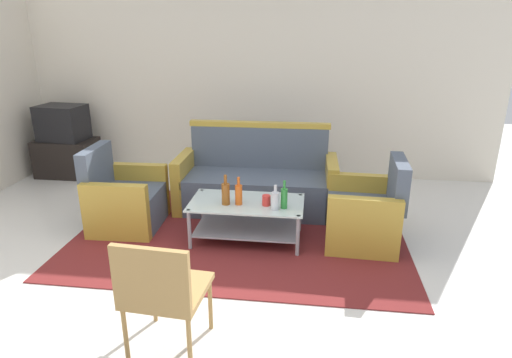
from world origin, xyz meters
TOP-DOWN VIEW (x-y plane):
  - ground_plane at (0.00, 0.00)m, footprint 14.00×14.00m
  - wall_back at (0.00, 3.06)m, footprint 6.52×0.12m
  - rug at (0.09, 0.98)m, footprint 3.29×2.23m
  - couch at (0.17, 1.70)m, footprint 1.81×0.76m
  - armchair_left at (-1.15, 1.05)m, footprint 0.72×0.78m
  - armchair_right at (1.32, 1.00)m, footprint 0.73×0.79m
  - coffee_table at (0.18, 0.88)m, footprint 1.10×0.60m
  - bottle_orange at (0.11, 0.82)m, footprint 0.07×0.07m
  - bottle_brown at (-0.01, 0.80)m, footprint 0.08×0.08m
  - bottle_green at (0.54, 0.78)m, footprint 0.06×0.06m
  - bottle_clear at (0.46, 0.74)m, footprint 0.08×0.08m
  - cup at (0.37, 0.83)m, footprint 0.08×0.08m
  - tv_stand at (-2.64, 2.55)m, footprint 0.80×0.50m
  - television at (-2.64, 2.55)m, footprint 0.64×0.50m
  - wicker_chair at (-0.11, -0.77)m, footprint 0.51×0.51m

SIDE VIEW (x-z plane):
  - ground_plane at x=0.00m, z-range 0.00..0.00m
  - rug at x=0.09m, z-range 0.00..0.01m
  - tv_stand at x=-2.64m, z-range 0.00..0.52m
  - coffee_table at x=0.18m, z-range 0.07..0.47m
  - armchair_left at x=-1.15m, z-range -0.14..0.71m
  - armchair_right at x=1.32m, z-range -0.14..0.71m
  - couch at x=0.17m, z-range -0.16..0.80m
  - cup at x=0.37m, z-range 0.41..0.51m
  - wicker_chair at x=-0.11m, z-range 0.07..0.91m
  - bottle_clear at x=0.46m, z-range 0.38..0.62m
  - bottle_green at x=0.54m, z-range 0.38..0.65m
  - bottle_orange at x=0.11m, z-range 0.38..0.65m
  - bottle_brown at x=-0.01m, z-range 0.37..0.67m
  - television at x=-2.64m, z-range 0.52..1.00m
  - wall_back at x=0.00m, z-range 0.00..2.80m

